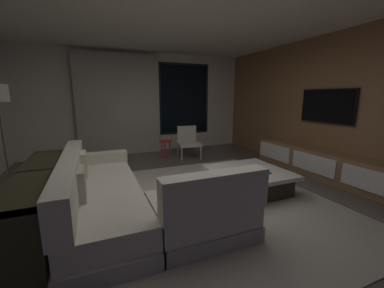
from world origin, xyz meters
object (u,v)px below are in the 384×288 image
Objects in this scene: accent_chair_near_window at (188,140)px; console_table_behind_couch at (39,198)px; book_stack_on_coffee_table at (261,171)px; sectional_couch at (126,200)px; coffee_table at (248,180)px; side_stool at (166,144)px; media_console at (323,165)px; mounted_tv at (327,106)px.

accent_chair_near_window is 3.82m from console_table_behind_couch.
book_stack_on_coffee_table is 2.98m from console_table_behind_couch.
sectional_couch reaches higher than book_stack_on_coffee_table.
coffee_table is at bearing 1.76° from console_table_behind_couch.
accent_chair_near_window is (-0.15, 2.66, 0.05)m from book_stack_on_coffee_table.
accent_chair_near_window is at bearing -3.79° from side_stool.
media_console is (1.63, 0.19, -0.14)m from book_stack_on_coffee_table.
coffee_table is 2.25m from mounted_tv.
sectional_couch is 2.23× the size of mounted_tv.
book_stack_on_coffee_table is at bearing 1.16° from sectional_couch.
mounted_tv reaches higher than coffee_table.
side_stool is 0.15× the size of media_console.
mounted_tv is at bearing -49.13° from accent_chair_near_window.
mounted_tv reaches higher than book_stack_on_coffee_table.
console_table_behind_couch is (-2.82, -2.57, -0.02)m from accent_chair_near_window.
sectional_couch reaches higher than media_console.
book_stack_on_coffee_table reaches higher than coffee_table.
side_stool is at bearing 176.21° from accent_chair_near_window.
console_table_behind_couch is (-2.24, -2.61, 0.04)m from side_stool.
book_stack_on_coffee_table is at bearing -167.85° from mounted_tv.
console_table_behind_couch reaches higher than book_stack_on_coffee_table.
book_stack_on_coffee_table is 0.21× the size of mounted_tv.
side_stool is (-0.74, 2.70, -0.01)m from book_stack_on_coffee_table.
accent_chair_near_window is 0.25× the size of media_console.
mounted_tv is (3.88, 0.43, 1.06)m from sectional_couch.
sectional_couch is 2.16× the size of coffee_table.
media_console is at bearing 3.62° from sectional_couch.
sectional_couch reaches higher than side_stool.
accent_chair_near_window reaches higher than media_console.
media_console is at bearing 0.47° from coffee_table.
sectional_couch is 3.21× the size of accent_chair_near_window.
media_console is (2.37, -2.51, -0.12)m from side_stool.
sectional_couch is 1.98m from coffee_table.
side_stool is at bearing 64.24° from sectional_couch.
side_stool is (1.32, 2.74, 0.08)m from sectional_couch.
accent_chair_near_window is at bearing 125.85° from media_console.
media_console is at bearing 6.71° from book_stack_on_coffee_table.
book_stack_on_coffee_table is (0.09, -0.18, 0.20)m from coffee_table.
sectional_couch is at bearing -115.76° from side_stool.
coffee_table is at bearing 6.37° from sectional_couch.
mounted_tv is at bearing 47.64° from media_console.
accent_chair_near_window reaches higher than book_stack_on_coffee_table.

